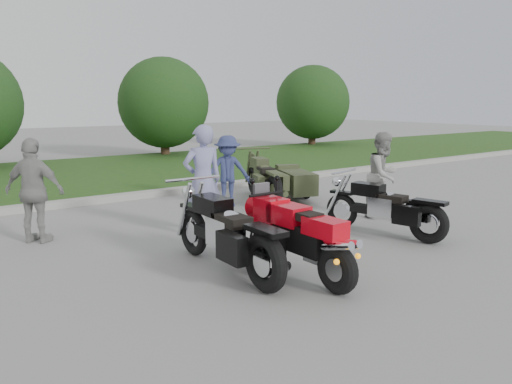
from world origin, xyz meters
TOP-DOWN VIEW (x-y plane):
  - ground at (0.00, 0.00)m, footprint 80.00×80.00m
  - curb at (0.00, 6.00)m, footprint 60.00×0.30m
  - grass_strip at (0.00, 10.15)m, footprint 60.00×8.00m
  - tree_mid_right at (4.00, 13.50)m, footprint 3.60×3.60m
  - tree_far_right at (12.00, 13.50)m, footprint 3.60×3.60m
  - sportbike_red at (-0.74, -0.35)m, footprint 0.35×2.05m
  - cruiser_left at (-1.38, 0.32)m, footprint 0.43×2.57m
  - cruiser_right at (1.85, 0.34)m, footprint 0.74×2.25m
  - cruiser_sidecar at (2.34, 3.82)m, footprint 1.71×2.40m
  - person_stripe at (-0.67, 2.27)m, footprint 0.76×0.56m
  - person_grey at (2.93, 1.38)m, footprint 0.90×0.75m
  - person_denim at (0.96, 4.02)m, footprint 1.15×0.96m
  - person_back at (-3.12, 3.43)m, footprint 1.01×1.01m

SIDE VIEW (x-z plane):
  - ground at x=0.00m, z-range 0.00..0.00m
  - grass_strip at x=0.00m, z-range 0.00..0.14m
  - curb at x=0.00m, z-range 0.00..0.15m
  - cruiser_right at x=1.85m, z-range 0.01..0.89m
  - cruiser_sidecar at x=2.34m, z-range -0.03..0.93m
  - cruiser_left at x=-1.38m, z-range 0.01..1.00m
  - sportbike_red at x=-0.74m, z-range 0.09..1.06m
  - person_denim at x=0.96m, z-range 0.00..1.55m
  - person_grey at x=2.93m, z-range 0.00..1.69m
  - person_back at x=-3.12m, z-range 0.00..1.72m
  - person_stripe at x=-0.67m, z-range 0.00..1.90m
  - tree_mid_right at x=4.00m, z-range 0.19..4.19m
  - tree_far_right at x=12.00m, z-range 0.19..4.19m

